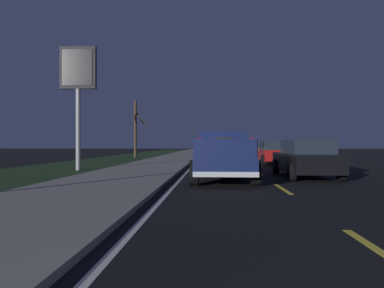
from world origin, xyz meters
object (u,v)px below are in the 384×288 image
object	(u,v)px
sedan_silver	(216,150)
gas_price_sign	(78,78)
sedan_black	(306,158)
pickup_truck	(223,154)
bare_tree_far	(136,128)
sedan_red	(273,153)
sedan_tan	(254,150)

from	to	relation	value
sedan_silver	gas_price_sign	size ratio (longest dim) A/B	0.68
sedan_silver	sedan_black	size ratio (longest dim) A/B	0.99
pickup_truck	bare_tree_far	xyz separation A→B (m)	(21.19, 8.03, 2.01)
sedan_black	gas_price_sign	world-z (taller)	gas_price_sign
sedan_silver	sedan_red	distance (m)	12.53
pickup_truck	sedan_tan	size ratio (longest dim) A/B	1.22
sedan_silver	sedan_black	world-z (taller)	same
gas_price_sign	bare_tree_far	bearing A→B (deg)	2.18
sedan_black	gas_price_sign	distance (m)	12.01
sedan_red	sedan_silver	bearing A→B (deg)	17.07
pickup_truck	bare_tree_far	world-z (taller)	bare_tree_far
sedan_silver	sedan_black	xyz separation A→B (m)	(-21.26, -3.40, 0.00)
gas_price_sign	sedan_black	bearing A→B (deg)	-107.66
pickup_truck	sedan_red	world-z (taller)	pickup_truck
sedan_black	bare_tree_far	xyz separation A→B (m)	(20.07, 11.41, 2.21)
bare_tree_far	sedan_silver	bearing A→B (deg)	-81.53
sedan_silver	gas_price_sign	bearing A→B (deg)	157.50
sedan_black	sedan_red	bearing A→B (deg)	-1.74
sedan_silver	sedan_red	size ratio (longest dim) A/B	0.99
sedan_red	bare_tree_far	distance (m)	16.06
sedan_tan	sedan_black	size ratio (longest dim) A/B	1.00
sedan_tan	gas_price_sign	bearing A→B (deg)	144.73
sedan_black	bare_tree_far	distance (m)	23.19
gas_price_sign	pickup_truck	bearing A→B (deg)	-121.62
pickup_truck	sedan_tan	bearing A→B (deg)	-9.88
gas_price_sign	sedan_red	bearing A→B (deg)	-62.13
sedan_red	sedan_black	world-z (taller)	same
gas_price_sign	bare_tree_far	size ratio (longest dim) A/B	1.14
sedan_tan	sedan_black	xyz separation A→B (m)	(-18.80, 0.09, 0.00)
pickup_truck	gas_price_sign	bearing A→B (deg)	58.38
sedan_silver	bare_tree_far	distance (m)	8.40
pickup_truck	gas_price_sign	distance (m)	9.50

